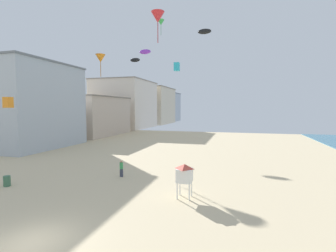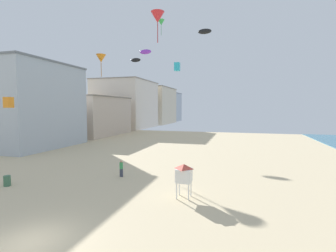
% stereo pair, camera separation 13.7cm
% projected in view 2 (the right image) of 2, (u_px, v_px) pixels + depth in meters
% --- Properties ---
extents(ground_plane, '(120.00, 120.00, 0.00)m').
position_uv_depth(ground_plane, '(29.00, 243.00, 12.30)').
color(ground_plane, beige).
extents(boardwalk_hotel_near, '(17.63, 15.77, 14.22)m').
position_uv_depth(boardwalk_hotel_near, '(17.00, 106.00, 43.02)').
color(boardwalk_hotel_near, '#ADB7C1').
rests_on(boardwalk_hotel_near, ground).
extents(boardwalk_hotel_mid, '(16.52, 18.79, 9.50)m').
position_uv_depth(boardwalk_hotel_mid, '(86.00, 116.00, 62.31)').
color(boardwalk_hotel_mid, '#C6B29E').
rests_on(boardwalk_hotel_mid, ground).
extents(boardwalk_hotel_far, '(16.22, 20.86, 15.77)m').
position_uv_depth(boardwalk_hotel_far, '(126.00, 104.00, 84.11)').
color(boardwalk_hotel_far, silver).
rests_on(boardwalk_hotel_far, ground).
extents(boardwalk_hotel_distant, '(17.68, 22.08, 15.29)m').
position_uv_depth(boardwalk_hotel_distant, '(151.00, 106.00, 106.93)').
color(boardwalk_hotel_distant, beige).
rests_on(boardwalk_hotel_distant, ground).
extents(boardwalk_hotel_furthest, '(14.98, 13.14, 14.19)m').
position_uv_depth(boardwalk_hotel_furthest, '(165.00, 107.00, 126.96)').
color(boardwalk_hotel_furthest, '#ADB7C1').
rests_on(boardwalk_hotel_furthest, ground).
extents(kite_flyer, '(0.34, 0.34, 1.64)m').
position_uv_depth(kite_flyer, '(121.00, 167.00, 24.14)').
color(kite_flyer, '#383D4C').
rests_on(kite_flyer, ground).
extents(lifeguard_stand, '(1.10, 1.10, 2.55)m').
position_uv_depth(lifeguard_stand, '(184.00, 173.00, 18.44)').
color(lifeguard_stand, white).
rests_on(lifeguard_stand, ground).
extents(beach_trash_bin, '(0.56, 0.56, 0.90)m').
position_uv_depth(beach_trash_bin, '(7.00, 181.00, 21.32)').
color(beach_trash_bin, '#3D6B4C').
rests_on(beach_trash_bin, ground).
extents(kite_orange_box, '(0.70, 0.70, 1.10)m').
position_uv_depth(kite_orange_box, '(9.00, 102.00, 25.33)').
color(kite_orange_box, orange).
extents(kite_black_parafoil, '(2.12, 0.59, 0.83)m').
position_uv_depth(kite_black_parafoil, '(136.00, 60.00, 51.02)').
color(kite_black_parafoil, black).
extents(kite_green_delta, '(0.83, 0.83, 1.89)m').
position_uv_depth(kite_green_delta, '(161.00, 23.00, 30.89)').
color(kite_green_delta, green).
extents(kite_black_parafoil_2, '(1.64, 0.46, 0.64)m').
position_uv_depth(kite_black_parafoil_2, '(205.00, 31.00, 30.03)').
color(kite_black_parafoil_2, black).
extents(kite_orange_delta, '(1.58, 1.58, 3.58)m').
position_uv_depth(kite_orange_delta, '(101.00, 59.00, 40.06)').
color(kite_orange_delta, orange).
extents(kite_purple_parafoil, '(1.85, 0.51, 0.72)m').
position_uv_depth(kite_purple_parafoil, '(146.00, 52.00, 38.06)').
color(kite_purple_parafoil, purple).
extents(kite_red_delta, '(1.22, 1.22, 2.77)m').
position_uv_depth(kite_red_delta, '(158.00, 17.00, 22.61)').
color(kite_red_delta, red).
extents(kite_cyan_box, '(0.74, 0.74, 1.16)m').
position_uv_depth(kite_cyan_box, '(177.00, 67.00, 35.45)').
color(kite_cyan_box, '#2DB7CC').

